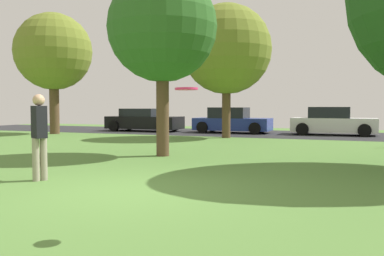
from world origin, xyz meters
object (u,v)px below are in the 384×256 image
(parked_car_blue, at_px, (232,121))
(parked_car_black, at_px, (144,121))
(oak_tree_center, at_px, (227,49))
(person_thrower, at_px, (39,133))
(frisbee_disc, at_px, (186,89))
(parked_car_white, at_px, (333,122))
(maple_tree_far, at_px, (162,28))
(maple_tree_near, at_px, (53,52))

(parked_car_blue, bearing_deg, parked_car_black, -175.48)
(oak_tree_center, distance_m, parked_car_blue, 5.12)
(person_thrower, height_order, frisbee_disc, person_thrower)
(oak_tree_center, height_order, parked_car_blue, oak_tree_center)
(person_thrower, bearing_deg, parked_car_black, 138.58)
(oak_tree_center, height_order, parked_car_white, oak_tree_center)
(maple_tree_far, distance_m, parked_car_black, 13.05)
(maple_tree_far, relative_size, frisbee_disc, 15.66)
(oak_tree_center, bearing_deg, parked_car_blue, 102.74)
(frisbee_disc, height_order, parked_car_blue, frisbee_disc)
(maple_tree_near, distance_m, parked_car_blue, 10.45)
(parked_car_white, bearing_deg, parked_car_blue, -176.87)
(oak_tree_center, relative_size, parked_car_black, 1.40)
(maple_tree_near, bearing_deg, parked_car_blue, 27.17)
(oak_tree_center, xyz_separation_m, frisbee_disc, (4.02, -14.37, -2.46))
(maple_tree_far, height_order, person_thrower, maple_tree_far)
(maple_tree_far, bearing_deg, person_thrower, -95.67)
(oak_tree_center, height_order, maple_tree_near, maple_tree_near)
(person_thrower, relative_size, parked_car_black, 0.39)
(maple_tree_near, bearing_deg, maple_tree_far, -34.45)
(maple_tree_near, bearing_deg, frisbee_disc, -45.05)
(maple_tree_near, height_order, parked_car_blue, maple_tree_near)
(maple_tree_far, distance_m, person_thrower, 5.50)
(maple_tree_near, distance_m, person_thrower, 15.21)
(maple_tree_near, bearing_deg, oak_tree_center, 5.00)
(person_thrower, xyz_separation_m, parked_car_white, (4.66, 16.19, -0.31))
(oak_tree_center, relative_size, parked_car_white, 1.49)
(maple_tree_far, bearing_deg, parked_car_white, 69.97)
(person_thrower, relative_size, frisbee_disc, 4.97)
(oak_tree_center, relative_size, maple_tree_near, 0.97)
(frisbee_disc, relative_size, parked_car_white, 0.08)
(maple_tree_far, distance_m, parked_car_white, 12.67)
(maple_tree_far, bearing_deg, parked_car_black, 121.37)
(person_thrower, xyz_separation_m, frisbee_disc, (4.10, -2.09, 0.74))
(person_thrower, distance_m, parked_car_black, 16.64)
(maple_tree_far, xyz_separation_m, parked_car_blue, (-1.20, 11.23, -3.19))
(parked_car_blue, xyz_separation_m, parked_car_white, (5.40, 0.29, 0.02))
(oak_tree_center, bearing_deg, maple_tree_far, -87.14)
(maple_tree_near, bearing_deg, person_thrower, -50.58)
(person_thrower, bearing_deg, parked_car_blue, 119.64)
(frisbee_disc, bearing_deg, parked_car_white, 88.25)
(maple_tree_near, distance_m, frisbee_disc, 19.32)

